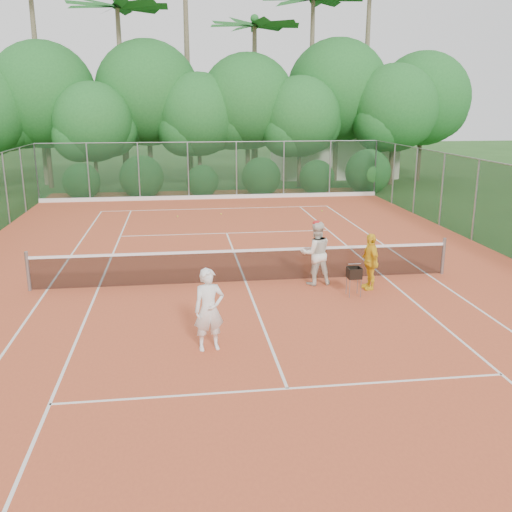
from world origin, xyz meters
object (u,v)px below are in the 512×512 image
at_px(player_white, 209,310).
at_px(player_center_grp, 316,253).
at_px(player_yellow, 370,261).
at_px(ball_hopper, 354,273).

distance_m(player_white, player_center_grp, 5.15).
height_order(player_yellow, ball_hopper, player_yellow).
distance_m(player_white, player_yellow, 5.72).
bearing_deg(player_yellow, ball_hopper, -53.09).
relative_size(player_white, ball_hopper, 2.23).
bearing_deg(player_yellow, player_center_grp, -117.80).
xyz_separation_m(player_white, ball_hopper, (3.98, 2.90, -0.25)).
distance_m(player_center_grp, ball_hopper, 1.40).
bearing_deg(player_center_grp, player_white, -128.51).
bearing_deg(ball_hopper, player_white, -157.78).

